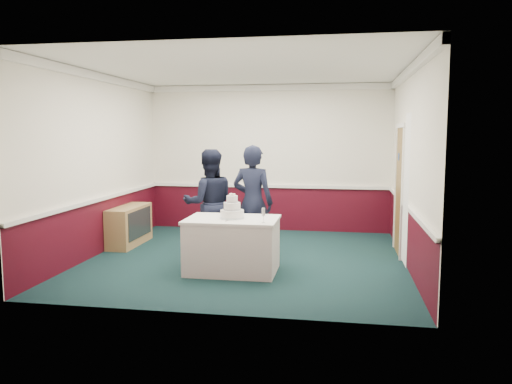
% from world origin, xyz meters
% --- Properties ---
extents(ground, '(5.00, 5.00, 0.00)m').
position_xyz_m(ground, '(0.00, 0.00, 0.00)').
color(ground, '#142B30').
rests_on(ground, ground).
extents(room_shell, '(5.00, 5.00, 3.00)m').
position_xyz_m(room_shell, '(0.08, 0.61, 1.97)').
color(room_shell, white).
rests_on(room_shell, ground).
extents(sideboard, '(0.41, 1.20, 0.70)m').
position_xyz_m(sideboard, '(-2.28, 0.67, 0.35)').
color(sideboard, '#997E4A').
rests_on(sideboard, ground).
extents(cake_table, '(1.32, 0.92, 0.79)m').
position_xyz_m(cake_table, '(-0.06, -0.76, 0.40)').
color(cake_table, white).
rests_on(cake_table, ground).
extents(wedding_cake, '(0.35, 0.35, 0.36)m').
position_xyz_m(wedding_cake, '(-0.06, -0.76, 0.90)').
color(wedding_cake, white).
rests_on(wedding_cake, cake_table).
extents(cake_knife, '(0.02, 0.22, 0.00)m').
position_xyz_m(cake_knife, '(-0.09, -0.96, 0.79)').
color(cake_knife, silver).
rests_on(cake_knife, cake_table).
extents(champagne_flute, '(0.05, 0.05, 0.21)m').
position_xyz_m(champagne_flute, '(0.44, -1.04, 0.93)').
color(champagne_flute, silver).
rests_on(champagne_flute, cake_table).
extents(person_man, '(1.03, 0.92, 1.76)m').
position_xyz_m(person_man, '(-0.62, 0.07, 0.88)').
color(person_man, black).
rests_on(person_man, ground).
extents(person_woman, '(0.74, 0.55, 1.83)m').
position_xyz_m(person_woman, '(0.10, 0.03, 0.92)').
color(person_woman, black).
rests_on(person_woman, ground).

